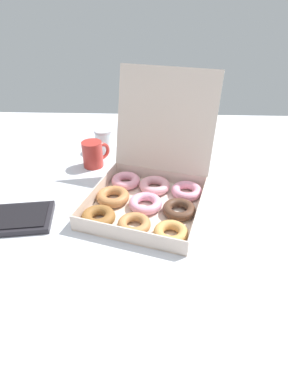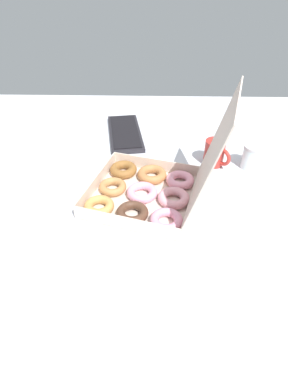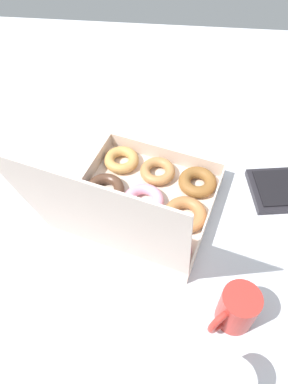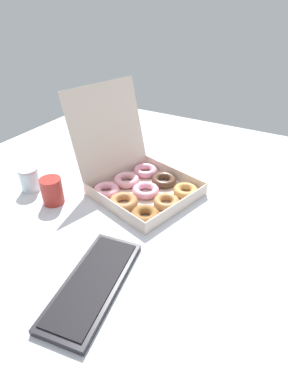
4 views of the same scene
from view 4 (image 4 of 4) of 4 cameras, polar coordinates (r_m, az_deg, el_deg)
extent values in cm
cube|color=silver|center=(112.63, 0.24, -2.01)|extent=(180.00, 180.00, 2.00)
cube|color=beige|center=(115.19, 0.28, -0.37)|extent=(41.13, 41.13, 0.40)
cube|color=beige|center=(104.91, -6.12, -2.75)|extent=(9.51, 32.11, 4.69)
cube|color=beige|center=(124.22, 5.69, 3.58)|extent=(9.51, 32.11, 4.69)
cube|color=beige|center=(104.85, 6.62, -2.81)|extent=(31.34, 9.29, 4.69)
cube|color=beige|center=(124.27, -5.07, 3.63)|extent=(31.34, 9.29, 4.69)
cube|color=beige|center=(119.32, -6.89, 12.07)|extent=(34.37, 17.42, 32.34)
torus|color=brown|center=(101.83, 0.21, -4.42)|extent=(11.64, 11.64, 3.20)
torus|color=#B77E49|center=(108.42, 4.29, -1.84)|extent=(12.49, 12.49, 2.68)
torus|color=tan|center=(115.22, 7.94, 0.28)|extent=(11.59, 11.59, 2.81)
torus|color=#B27342|center=(108.29, -3.93, -1.87)|extent=(14.67, 14.67, 3.10)
torus|color=#F49EBA|center=(114.28, 0.33, 0.33)|extent=(13.56, 13.56, 2.81)
torus|color=#513325|center=(120.92, 3.81, 2.30)|extent=(13.95, 13.95, 2.75)
torus|color=#F9A1B6|center=(115.28, -7.21, 0.36)|extent=(13.47, 13.47, 2.93)
torus|color=pink|center=(120.82, -3.36, 2.29)|extent=(11.76, 11.76, 2.98)
torus|color=pink|center=(127.38, 0.25, 4.14)|extent=(10.31, 10.31, 2.77)
cube|color=black|center=(83.52, -9.67, -16.84)|extent=(36.30, 19.28, 1.80)
cube|color=black|center=(82.68, -9.74, -16.35)|extent=(33.22, 16.64, 0.40)
cylinder|color=#B02F27|center=(113.29, -17.10, 0.19)|extent=(7.71, 7.71, 9.95)
torus|color=#B02F27|center=(116.77, -16.98, 1.29)|extent=(6.19, 5.57, 6.96)
cylinder|color=black|center=(111.64, -17.37, 1.55)|extent=(6.78, 6.78, 0.60)
cylinder|color=silver|center=(124.20, -20.91, 2.07)|extent=(7.14, 7.14, 8.29)
cylinder|color=#B2B2B7|center=(122.00, -21.34, 3.93)|extent=(7.50, 7.50, 1.00)
camera|label=1|loc=(0.91, 50.69, 16.77)|focal=28.00mm
camera|label=2|loc=(1.69, 15.11, 32.48)|focal=28.00mm
camera|label=3|loc=(1.30, -29.12, 35.76)|focal=35.00mm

